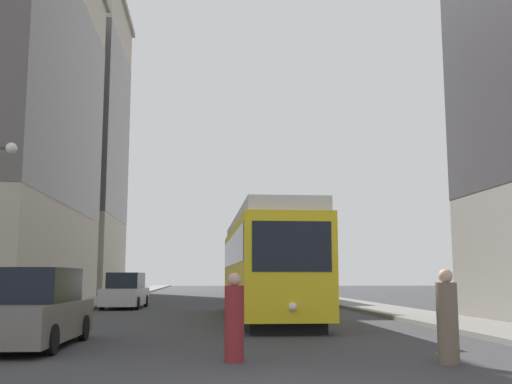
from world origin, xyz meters
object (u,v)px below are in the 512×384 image
streetcar (265,264)px  pedestrian_crossing_near (447,319)px  transit_bus (292,271)px  parked_car_left_near (126,292)px  parked_car_left_mid (33,310)px  pedestrian_crossing_far (234,320)px

streetcar → pedestrian_crossing_near: 12.49m
transit_bus → streetcar: bearing=-101.3°
transit_bus → pedestrian_crossing_near: transit_bus is taller
parked_car_left_near → pedestrian_crossing_near: size_ratio=2.75×
transit_bus → parked_car_left_mid: 26.32m
parked_car_left_near → parked_car_left_mid: (-0.00, -17.41, -0.00)m
parked_car_left_mid → pedestrian_crossing_near: parked_car_left_mid is taller
pedestrian_crossing_far → parked_car_left_near: bearing=-49.2°
pedestrian_crossing_near → parked_car_left_near: bearing=-88.6°
parked_car_left_near → pedestrian_crossing_far: bearing=-74.3°
parked_car_left_near → parked_car_left_mid: same height
pedestrian_crossing_near → transit_bus: bearing=-113.3°
streetcar → pedestrian_crossing_far: (-1.83, -11.56, -1.31)m
streetcar → parked_car_left_mid: 10.86m
transit_bus → pedestrian_crossing_near: (-1.28, -27.94, -1.13)m
transit_bus → parked_car_left_mid: transit_bus is taller
pedestrian_crossing_far → pedestrian_crossing_near: bearing=-161.6°
parked_car_left_mid → pedestrian_crossing_near: (8.49, -3.53, -0.02)m
parked_car_left_near → pedestrian_crossing_near: 22.60m
parked_car_left_near → pedestrian_crossing_near: parked_car_left_near is taller
streetcar → pedestrian_crossing_near: (2.14, -12.24, -1.28)m
parked_car_left_near → parked_car_left_mid: 17.41m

